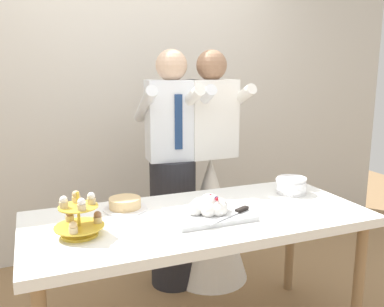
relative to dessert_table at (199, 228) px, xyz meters
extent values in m
cube|color=beige|center=(0.00, 1.46, 0.75)|extent=(5.20, 0.10, 2.90)
cube|color=white|center=(0.00, 0.00, 0.05)|extent=(1.80, 0.80, 0.05)
cylinder|color=olive|center=(0.82, -0.32, -0.34)|extent=(0.06, 0.06, 0.72)
cylinder|color=olive|center=(-0.82, 0.32, -0.34)|extent=(0.06, 0.06, 0.72)
cylinder|color=olive|center=(0.82, 0.32, -0.34)|extent=(0.06, 0.06, 0.72)
cylinder|color=gold|center=(-0.62, -0.05, 0.08)|extent=(0.17, 0.17, 0.01)
cylinder|color=gold|center=(-0.62, -0.05, 0.18)|extent=(0.01, 0.01, 0.21)
cylinder|color=gold|center=(-0.62, -0.05, 0.12)|extent=(0.23, 0.23, 0.01)
cylinder|color=#D1B784|center=(-0.54, -0.04, 0.14)|extent=(0.04, 0.04, 0.03)
sphere|color=brown|center=(-0.54, -0.04, 0.16)|extent=(0.04, 0.04, 0.04)
cylinder|color=#D1B784|center=(-0.66, 0.03, 0.14)|extent=(0.04, 0.04, 0.03)
sphere|color=brown|center=(-0.66, 0.03, 0.16)|extent=(0.04, 0.04, 0.04)
cylinder|color=#D1B784|center=(-0.66, -0.13, 0.14)|extent=(0.04, 0.04, 0.03)
sphere|color=#D6B27A|center=(-0.66, -0.13, 0.16)|extent=(0.04, 0.04, 0.04)
cylinder|color=gold|center=(-0.62, -0.05, 0.21)|extent=(0.18, 0.18, 0.01)
cylinder|color=#D1B784|center=(-0.56, -0.04, 0.23)|extent=(0.04, 0.04, 0.03)
sphere|color=white|center=(-0.56, -0.04, 0.25)|extent=(0.04, 0.04, 0.04)
cylinder|color=#D1B784|center=(-0.62, 0.01, 0.23)|extent=(0.04, 0.04, 0.03)
sphere|color=#D6B27A|center=(-0.62, 0.01, 0.25)|extent=(0.04, 0.04, 0.04)
cylinder|color=#D1B784|center=(-0.68, -0.05, 0.23)|extent=(0.04, 0.04, 0.03)
sphere|color=white|center=(-0.68, -0.05, 0.25)|extent=(0.04, 0.04, 0.04)
cylinder|color=#D1B784|center=(-0.61, -0.11, 0.23)|extent=(0.04, 0.04, 0.03)
sphere|color=white|center=(-0.61, -0.11, 0.25)|extent=(0.04, 0.04, 0.04)
cube|color=silver|center=(0.04, -0.05, 0.09)|extent=(0.42, 0.31, 0.02)
sphere|color=white|center=(0.10, -0.05, 0.13)|extent=(0.08, 0.08, 0.08)
sphere|color=white|center=(0.06, -0.01, 0.12)|extent=(0.07, 0.07, 0.07)
sphere|color=white|center=(0.00, 0.01, 0.12)|extent=(0.07, 0.07, 0.07)
sphere|color=white|center=(-0.05, -0.05, 0.13)|extent=(0.08, 0.08, 0.08)
sphere|color=white|center=(0.01, -0.09, 0.13)|extent=(0.08, 0.08, 0.08)
sphere|color=white|center=(0.07, -0.10, 0.13)|extent=(0.08, 0.08, 0.08)
sphere|color=white|center=(0.04, -0.05, 0.14)|extent=(0.11, 0.11, 0.11)
sphere|color=#2D1938|center=(0.03, -0.06, 0.19)|extent=(0.02, 0.02, 0.02)
sphere|color=#2D1938|center=(0.06, -0.09, 0.19)|extent=(0.02, 0.02, 0.02)
sphere|color=#DB474C|center=(0.03, -0.05, 0.18)|extent=(0.02, 0.02, 0.02)
sphere|color=#B21923|center=(0.05, -0.11, 0.19)|extent=(0.02, 0.02, 0.02)
sphere|color=#B21923|center=(0.04, -0.06, 0.19)|extent=(0.02, 0.02, 0.02)
cube|color=silver|center=(0.07, -0.16, 0.10)|extent=(0.22, 0.12, 0.00)
cube|color=black|center=(0.20, -0.10, 0.11)|extent=(0.09, 0.06, 0.02)
cylinder|color=white|center=(0.68, 0.14, 0.08)|extent=(0.18, 0.18, 0.01)
cylinder|color=white|center=(0.68, 0.14, 0.09)|extent=(0.18, 0.18, 0.01)
cylinder|color=white|center=(0.67, 0.14, 0.10)|extent=(0.18, 0.18, 0.01)
cylinder|color=white|center=(0.68, 0.14, 0.11)|extent=(0.18, 0.18, 0.01)
cylinder|color=white|center=(0.68, 0.14, 0.12)|extent=(0.18, 0.18, 0.01)
cylinder|color=white|center=(0.68, 0.14, 0.13)|extent=(0.18, 0.18, 0.01)
cylinder|color=white|center=(0.67, 0.14, 0.15)|extent=(0.18, 0.18, 0.01)
cylinder|color=white|center=(0.67, 0.14, 0.16)|extent=(0.18, 0.18, 0.01)
cylinder|color=white|center=(0.68, 0.14, 0.17)|extent=(0.18, 0.18, 0.01)
cylinder|color=white|center=(-0.35, 0.23, 0.08)|extent=(0.24, 0.24, 0.01)
cylinder|color=#D6B27A|center=(-0.35, 0.23, 0.11)|extent=(0.17, 0.17, 0.06)
cylinder|color=#232328|center=(0.10, 0.71, -0.24)|extent=(0.32, 0.32, 0.92)
cube|color=white|center=(0.10, 0.71, 0.49)|extent=(0.35, 0.23, 0.54)
sphere|color=#D8B293|center=(0.10, 0.71, 0.85)|extent=(0.21, 0.21, 0.21)
cylinder|color=white|center=(-0.08, 0.72, 0.60)|extent=(0.11, 0.49, 0.28)
cylinder|color=white|center=(0.29, 0.69, 0.60)|extent=(0.11, 0.49, 0.28)
cube|color=navy|center=(0.10, 0.60, 0.49)|extent=(0.05, 0.02, 0.36)
cone|color=white|center=(0.38, 0.69, -0.24)|extent=(0.56, 0.56, 0.92)
cube|color=white|center=(0.38, 0.69, 0.49)|extent=(0.35, 0.22, 0.54)
sphere|color=#997054|center=(0.38, 0.69, 0.85)|extent=(0.21, 0.21, 0.21)
cylinder|color=white|center=(0.18, 0.68, 0.60)|extent=(0.10, 0.49, 0.28)
cylinder|color=white|center=(0.56, 0.70, 0.60)|extent=(0.10, 0.49, 0.28)
camera|label=1|loc=(-0.80, -1.90, 0.83)|focal=38.36mm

